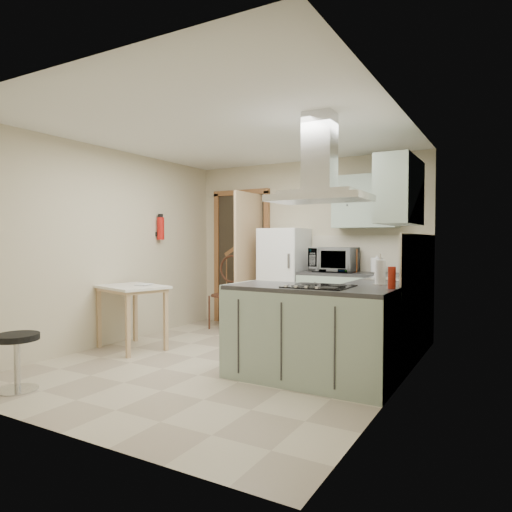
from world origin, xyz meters
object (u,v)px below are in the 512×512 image
Objects in this scene: microwave at (334,260)px; extractor_hood at (319,198)px; fridge at (284,280)px; drop_leaf_table at (132,317)px; peninsula at (309,334)px; stool at (17,362)px; bentwood_chair at (226,295)px.

extractor_hood is at bearing -73.05° from microwave.
fridge reaches higher than drop_leaf_table.
stool is (-2.15, -1.51, -0.20)m from peninsula.
extractor_hood is 1.08× the size of drop_leaf_table.
microwave is (1.67, 3.51, 0.81)m from stool.
bentwood_chair is (-2.11, 1.79, 0.05)m from peninsula.
microwave is (1.63, 0.21, 0.57)m from bentwood_chair.
fridge reaches higher than peninsula.
microwave reaches higher than stool.
microwave is (-0.48, 1.99, 0.62)m from peninsula.
bentwood_chair is 1.97× the size of stool.
drop_leaf_table is 1.69m from bentwood_chair.
extractor_hood is 2.83m from drop_leaf_table.
stool is 0.84× the size of microwave.
extractor_hood reaches higher than fridge.
drop_leaf_table is 0.83× the size of bentwood_chair.
extractor_hood is 1.77× the size of stool.
bentwood_chair is at bearing -172.03° from microwave.
peninsula is at bearing -38.70° from bentwood_chair.
drop_leaf_table is 1.64× the size of stool.
drop_leaf_table is 1.37× the size of microwave.
peninsula is 2.77m from bentwood_chair.
peninsula reaches higher than stool.
extractor_hood is 0.90× the size of bentwood_chair.
peninsula is 2.14m from microwave.
extractor_hood is 1.49× the size of microwave.
fridge is 2.35m from peninsula.
extractor_hood reaches higher than stool.
drop_leaf_table is at bearing 98.40° from stool.
fridge reaches higher than microwave.
bentwood_chair reaches higher than peninsula.
extractor_hood reaches higher than microwave.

